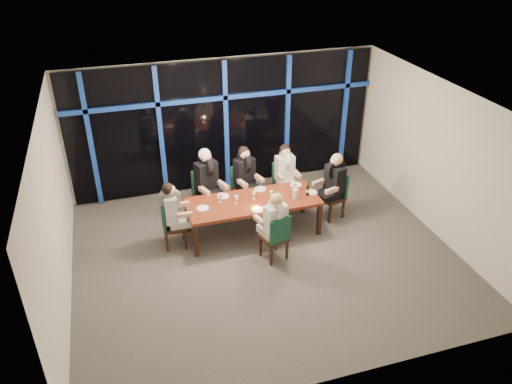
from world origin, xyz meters
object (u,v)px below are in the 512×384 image
at_px(diner_far_left, 207,174).
at_px(chair_end_right, 335,193).
at_px(dining_table, 253,203).
at_px(diner_far_mid, 245,170).
at_px(diner_end_left, 172,206).
at_px(chair_far_mid, 243,185).
at_px(diner_far_right, 285,167).
at_px(diner_near_mid, 275,216).
at_px(water_pitcher, 295,194).
at_px(diner_end_right, 334,177).
at_px(wine_bottle, 308,190).
at_px(chair_far_right, 283,180).
at_px(chair_near_mid, 277,236).
at_px(chair_far_left, 206,190).
at_px(chair_end_left, 170,223).

bearing_deg(diner_far_left, chair_end_right, -35.91).
height_order(dining_table, diner_far_mid, diner_far_mid).
bearing_deg(dining_table, diner_end_left, 179.53).
relative_size(chair_far_mid, diner_end_left, 1.09).
bearing_deg(dining_table, diner_far_mid, 83.31).
relative_size(diner_far_right, diner_near_mid, 1.00).
xyz_separation_m(chair_far_mid, chair_end_right, (1.75, -0.87, -0.01)).
bearing_deg(water_pitcher, diner_end_right, 36.42).
relative_size(dining_table, wine_bottle, 8.83).
xyz_separation_m(diner_near_mid, wine_bottle, (0.96, 0.79, -0.05)).
bearing_deg(chair_far_right, diner_far_mid, -178.83).
relative_size(diner_end_left, diner_near_mid, 0.98).
relative_size(diner_far_left, diner_far_mid, 1.06).
relative_size(chair_end_right, diner_far_left, 0.96).
xyz_separation_m(chair_far_mid, chair_near_mid, (0.07, -1.98, -0.02)).
bearing_deg(diner_far_left, diner_near_mid, -84.16).
bearing_deg(chair_far_left, chair_end_right, -37.46).
bearing_deg(diner_far_right, wine_bottle, -87.31).
height_order(diner_far_left, diner_far_mid, diner_far_left).
distance_m(dining_table, chair_near_mid, 1.01).
relative_size(diner_far_right, water_pitcher, 5.07).
relative_size(chair_near_mid, wine_bottle, 3.25).
bearing_deg(diner_near_mid, wine_bottle, -156.33).
distance_m(diner_near_mid, water_pitcher, 1.04).
distance_m(dining_table, diner_far_left, 1.16).
height_order(chair_far_left, diner_far_left, diner_far_left).
bearing_deg(chair_near_mid, water_pitcher, -144.18).
bearing_deg(chair_near_mid, chair_end_right, -162.11).
height_order(chair_far_left, chair_far_mid, chair_far_left).
bearing_deg(dining_table, diner_end_right, 3.38).
bearing_deg(chair_end_right, water_pitcher, -91.39).
height_order(chair_far_right, diner_near_mid, diner_near_mid).
height_order(chair_far_right, diner_end_right, diner_end_right).
height_order(chair_end_left, diner_end_right, diner_end_right).
bearing_deg(water_pitcher, diner_far_right, 102.83).
bearing_deg(diner_end_right, chair_far_left, -124.61).
bearing_deg(chair_end_left, diner_end_right, -86.25).
height_order(diner_end_right, diner_near_mid, diner_end_right).
bearing_deg(chair_near_mid, diner_end_left, -45.66).
bearing_deg(dining_table, chair_far_mid, 85.24).
bearing_deg(chair_end_right, diner_near_mid, -74.82).
height_order(chair_end_right, chair_near_mid, chair_end_right).
relative_size(diner_near_mid, water_pitcher, 5.08).
bearing_deg(wine_bottle, chair_far_left, 150.17).
bearing_deg(chair_far_left, diner_far_left, -90.00).
bearing_deg(dining_table, chair_far_right, 44.70).
bearing_deg(chair_near_mid, chair_far_left, -80.46).
distance_m(chair_far_left, diner_far_mid, 0.93).
height_order(chair_far_right, chair_near_mid, chair_near_mid).
bearing_deg(diner_far_right, chair_far_right, 90.00).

